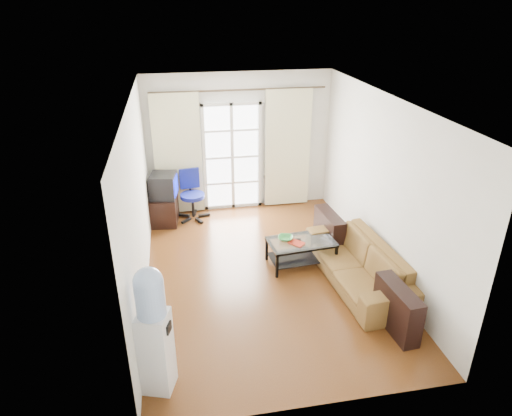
{
  "coord_description": "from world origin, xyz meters",
  "views": [
    {
      "loc": [
        -1.23,
        -5.93,
        3.97
      ],
      "look_at": [
        -0.08,
        0.35,
        0.98
      ],
      "focal_mm": 32.0,
      "sensor_mm": 36.0,
      "label": 1
    }
  ],
  "objects_px": {
    "crt_tv": "(162,186)",
    "sofa": "(358,264)",
    "coffee_table": "(301,249)",
    "task_chair": "(193,204)",
    "water_cooler": "(154,329)",
    "tv_stand": "(165,209)"
  },
  "relations": [
    {
      "from": "sofa",
      "to": "tv_stand",
      "type": "relative_size",
      "value": 3.11
    },
    {
      "from": "sofa",
      "to": "coffee_table",
      "type": "height_order",
      "value": "sofa"
    },
    {
      "from": "water_cooler",
      "to": "sofa",
      "type": "bearing_deg",
      "value": 45.64
    },
    {
      "from": "sofa",
      "to": "coffee_table",
      "type": "distance_m",
      "value": 0.96
    },
    {
      "from": "task_chair",
      "to": "water_cooler",
      "type": "distance_m",
      "value": 4.3
    },
    {
      "from": "sofa",
      "to": "task_chair",
      "type": "relative_size",
      "value": 2.36
    },
    {
      "from": "sofa",
      "to": "task_chair",
      "type": "distance_m",
      "value": 3.54
    },
    {
      "from": "crt_tv",
      "to": "water_cooler",
      "type": "height_order",
      "value": "water_cooler"
    },
    {
      "from": "water_cooler",
      "to": "tv_stand",
      "type": "bearing_deg",
      "value": 106.83
    },
    {
      "from": "tv_stand",
      "to": "water_cooler",
      "type": "distance_m",
      "value": 4.19
    },
    {
      "from": "sofa",
      "to": "water_cooler",
      "type": "relative_size",
      "value": 1.46
    },
    {
      "from": "tv_stand",
      "to": "coffee_table",
      "type": "bearing_deg",
      "value": -36.92
    },
    {
      "from": "coffee_table",
      "to": "task_chair",
      "type": "xyz_separation_m",
      "value": [
        -1.61,
        2.02,
        0.01
      ]
    },
    {
      "from": "sofa",
      "to": "tv_stand",
      "type": "bearing_deg",
      "value": -136.88
    },
    {
      "from": "tv_stand",
      "to": "task_chair",
      "type": "xyz_separation_m",
      "value": [
        0.54,
        0.06,
        0.02
      ]
    },
    {
      "from": "task_chair",
      "to": "water_cooler",
      "type": "bearing_deg",
      "value": -106.26
    },
    {
      "from": "coffee_table",
      "to": "water_cooler",
      "type": "height_order",
      "value": "water_cooler"
    },
    {
      "from": "coffee_table",
      "to": "task_chair",
      "type": "height_order",
      "value": "task_chair"
    },
    {
      "from": "task_chair",
      "to": "crt_tv",
      "type": "bearing_deg",
      "value": -175.68
    },
    {
      "from": "sofa",
      "to": "tv_stand",
      "type": "distance_m",
      "value": 3.87
    },
    {
      "from": "crt_tv",
      "to": "sofa",
      "type": "bearing_deg",
      "value": -32.23
    },
    {
      "from": "coffee_table",
      "to": "task_chair",
      "type": "bearing_deg",
      "value": 128.55
    }
  ]
}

